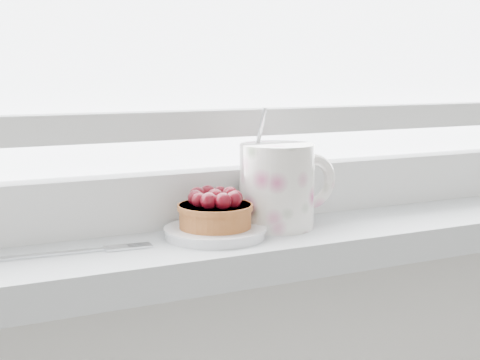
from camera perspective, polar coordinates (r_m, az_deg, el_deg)
saucer at (r=0.81m, az=-2.12°, el=-4.46°), size 0.12×0.12×0.01m
raspberry_tart at (r=0.80m, az=-2.14°, el=-2.57°), size 0.09×0.09×0.05m
floral_mug at (r=0.85m, az=3.37°, el=-0.33°), size 0.14×0.10×0.15m
fork at (r=0.76m, az=-13.82°, el=-5.96°), size 0.17×0.03×0.00m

